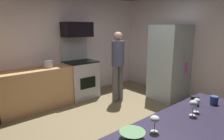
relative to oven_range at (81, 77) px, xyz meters
name	(u,v)px	position (x,y,z in m)	size (l,w,h in m)	color
ground_plane	(123,131)	(-0.35, -1.98, -0.53)	(5.20, 4.80, 0.02)	#7D6C4D
wall_back	(60,47)	(-0.35, 0.36, 0.78)	(5.20, 0.12, 2.60)	silver
wall_right	(198,48)	(2.19, -1.98, 0.78)	(0.12, 4.80, 2.60)	silver
lower_cabinet_run	(31,90)	(-1.25, 0.00, -0.07)	(2.40, 0.60, 0.90)	tan
oven_range	(81,77)	(0.00, 0.00, 0.00)	(0.76, 0.65, 1.55)	#B7B7B9
microwave	(77,30)	(0.00, 0.08, 1.22)	(0.74, 0.38, 0.37)	black
refrigerator	(169,63)	(1.68, -1.52, 0.41)	(0.88, 0.75, 1.85)	#AEC0C5
person_cook	(118,63)	(0.53, -0.85, 0.43)	(0.31, 0.30, 1.69)	#5C5C5C
mixing_bowl_prep	(132,135)	(-1.50, -3.25, 0.41)	(0.21, 0.21, 0.06)	#619360
wine_glass_near	(155,120)	(-1.28, -3.30, 0.50)	(0.08, 0.08, 0.15)	silver
wine_glass_mid	(197,102)	(-0.61, -3.34, 0.50)	(0.07, 0.07, 0.16)	silver
wine_glass_far	(193,104)	(-0.72, -3.36, 0.51)	(0.08, 0.08, 0.17)	silver
mug_coffee	(195,100)	(-0.42, -3.23, 0.43)	(0.09, 0.09, 0.10)	black
mug_tea	(214,100)	(-0.23, -3.38, 0.43)	(0.09, 0.09, 0.10)	#304C8C
stock_pot	(48,64)	(-0.84, 0.00, 0.46)	(0.24, 0.24, 0.16)	#AFB1BE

